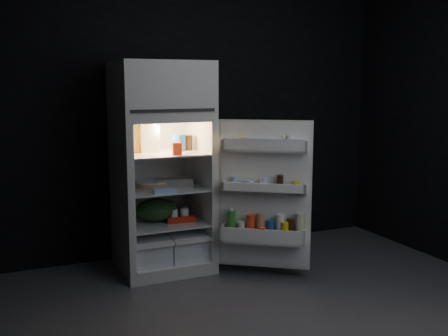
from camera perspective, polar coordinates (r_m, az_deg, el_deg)
name	(u,v)px	position (r m, az deg, el deg)	size (l,w,h in m)	color
floor	(275,319)	(3.75, 5.58, -16.06)	(4.00, 3.40, 0.00)	#505055
wall_back	(188,110)	(4.95, -3.91, 6.29)	(4.00, 0.00, 2.70)	black
refrigerator	(161,160)	(4.51, -6.90, 0.92)	(0.76, 0.71, 1.78)	silver
fridge_door	(265,198)	(4.27, 4.45, -3.25)	(0.70, 0.57, 1.22)	silver
milk_jug	(149,138)	(4.46, -8.17, 3.27)	(0.15, 0.15, 0.24)	white
mayo_jar	(179,143)	(4.52, -4.96, 2.77)	(0.12, 0.12, 0.14)	#1B4792
jam_jar	(187,143)	(4.56, -4.06, 2.78)	(0.10, 0.10, 0.13)	black
amber_bottle	(136,139)	(4.46, -9.53, 3.11)	(0.09, 0.09, 0.22)	orange
small_carton	(177,149)	(4.26, -5.15, 2.10)	(0.07, 0.06, 0.10)	#F1411C
egg_carton	(175,183)	(4.49, -5.40, -1.59)	(0.31, 0.12, 0.07)	gray
pie	(154,184)	(4.54, -7.68, -1.71)	(0.32, 0.32, 0.04)	tan
flat_package	(165,190)	(4.25, -6.47, -2.44)	(0.18, 0.09, 0.04)	#99BAED
wrapped_pkg	(183,179)	(4.70, -4.47, -1.23)	(0.12, 0.10, 0.05)	beige
produce_bag	(157,210)	(4.56, -7.32, -4.53)	(0.37, 0.31, 0.20)	#193815
yogurt_tray	(180,218)	(4.53, -4.79, -5.50)	(0.24, 0.13, 0.05)	red
small_can_red	(174,210)	(4.75, -5.49, -4.57)	(0.06, 0.06, 0.09)	red
small_can_silver	(185,208)	(4.80, -4.29, -4.41)	(0.07, 0.07, 0.09)	silver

